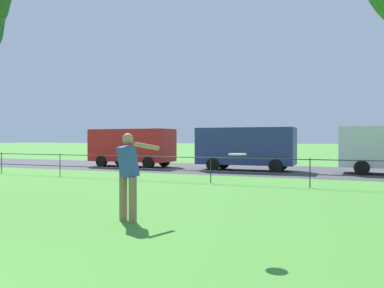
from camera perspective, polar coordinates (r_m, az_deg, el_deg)
name	(u,v)px	position (r m, az deg, el deg)	size (l,w,h in m)	color
street_strip	(253,170)	(20.86, 9.15, -3.80)	(80.00, 7.66, 0.01)	#424247
park_fence	(211,165)	(14.31, 2.80, -3.18)	(28.59, 0.04, 1.00)	#232328
person_thrower	(128,174)	(7.70, -9.48, -4.40)	(0.72, 0.73, 1.75)	#846B4C
frisbee	(237,154)	(5.76, 6.79, -1.52)	(0.38, 0.38, 0.03)	white
panel_van_far_left	(132,146)	(23.04, -8.95, -0.23)	(5.04, 2.19, 2.24)	red
panel_van_right	(246,146)	(20.15, 8.10, -0.35)	(5.04, 2.19, 2.24)	navy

